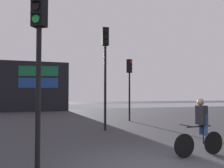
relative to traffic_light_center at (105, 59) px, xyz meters
The scene contains 6 objects.
water_strip 27.78m from the traffic_light_center, 91.37° to the left, with size 80.00×16.00×0.01m, color slate.
traffic_light_center is the anchor object (origin of this frame).
traffic_light_far_right 4.72m from the traffic_light_center, 52.81° to the left, with size 0.40×0.42×4.13m.
traffic_light_near_left 6.65m from the traffic_light_center, 120.45° to the right, with size 0.40×0.42×4.22m.
direction_sign_post 5.68m from the traffic_light_center, 127.57° to the right, with size 1.08×0.26×2.60m.
cyclist 6.46m from the traffic_light_center, 79.35° to the right, with size 1.71×0.46×1.62m.
Camera 1 is at (-2.90, -5.21, 1.71)m, focal length 40.00 mm.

